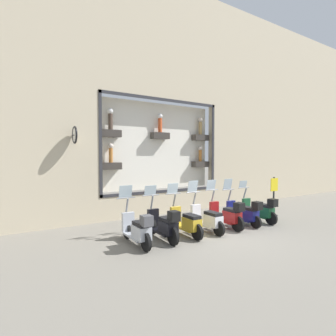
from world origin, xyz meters
TOP-DOWN VIEW (x-y plane):
  - ground_plane at (0.00, 0.00)m, footprint 120.00×120.00m
  - building_facade at (3.60, 0.00)m, footprint 1.23×36.00m
  - scooter_green_0 at (0.25, -2.46)m, footprint 1.80×0.61m
  - scooter_navy_1 at (0.25, -1.59)m, footprint 1.79×0.60m
  - scooter_red_2 at (0.26, -0.73)m, footprint 1.81×0.60m
  - scooter_white_3 at (0.32, 0.13)m, footprint 1.80×0.61m
  - scooter_yellow_4 at (0.32, 1.00)m, footprint 1.80×0.60m
  - scooter_black_5 at (0.26, 1.86)m, footprint 1.81×0.61m
  - scooter_silver_6 at (0.26, 2.72)m, footprint 1.80×0.61m
  - shop_sign_post at (0.69, -3.85)m, footprint 0.36×0.45m

SIDE VIEW (x-z plane):
  - ground_plane at x=0.00m, z-range 0.00..0.00m
  - scooter_white_3 at x=0.32m, z-range -0.40..1.26m
  - scooter_yellow_4 at x=0.32m, z-range -0.37..1.24m
  - scooter_navy_1 at x=0.25m, z-range -0.37..1.28m
  - scooter_green_0 at x=0.25m, z-range -0.30..1.23m
  - scooter_silver_6 at x=0.26m, z-range -0.35..1.30m
  - scooter_black_5 at x=0.26m, z-range -0.31..1.27m
  - scooter_red_2 at x=0.26m, z-range -0.34..1.31m
  - shop_sign_post at x=0.69m, z-range 0.06..1.72m
  - building_facade at x=3.60m, z-range 0.12..10.19m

